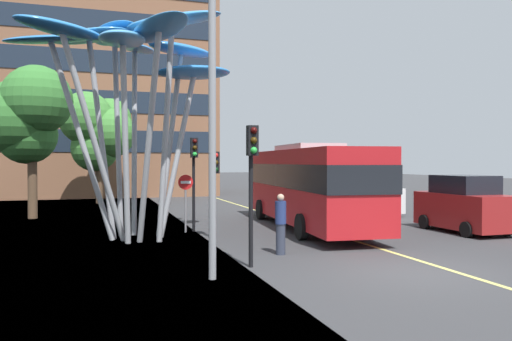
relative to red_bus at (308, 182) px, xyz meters
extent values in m
cube|color=#38383A|center=(-0.89, -8.79, -2.00)|extent=(120.00, 240.00, 0.10)
cube|color=#E0D666|center=(0.20, -8.79, -1.96)|extent=(0.16, 144.00, 0.01)
cube|color=red|center=(0.00, 0.00, -0.11)|extent=(3.53, 11.62, 2.98)
cube|color=black|center=(0.00, 0.00, 0.30)|extent=(3.56, 11.74, 0.95)
cube|color=yellow|center=(0.49, 5.64, 1.08)|extent=(1.40, 0.22, 0.36)
cube|color=#B2B2B7|center=(0.00, 0.00, 1.50)|extent=(2.25, 4.16, 0.24)
cylinder|color=black|center=(1.57, 3.42, -1.47)|extent=(0.36, 0.98, 0.96)
cylinder|color=black|center=(-0.96, 3.64, -1.47)|extent=(0.36, 0.98, 0.96)
cylinder|color=black|center=(0.99, -3.25, -1.47)|extent=(0.36, 0.98, 0.96)
cylinder|color=black|center=(-1.54, -3.03, -1.47)|extent=(0.36, 0.98, 0.96)
cylinder|color=#9EA0A5|center=(-5.67, -0.71, 1.19)|extent=(1.58, 0.55, 6.33)
ellipsoid|color=#2D7FD1|center=(-5.00, -0.56, 4.33)|extent=(3.30, 2.24, 0.75)
cylinder|color=#9EA0A5|center=(-5.90, -0.30, 1.67)|extent=(1.24, 0.80, 7.27)
ellipsoid|color=#2D7FD1|center=(-5.42, -0.04, 5.29)|extent=(3.27, 2.68, 0.54)
cylinder|color=#9EA0A5|center=(-7.19, 0.71, 1.82)|extent=(0.39, 1.82, 7.59)
ellipsoid|color=#388EDB|center=(-7.10, 1.51, 5.59)|extent=(2.11, 4.30, 1.12)
cylinder|color=#9EA0A5|center=(-7.84, 0.27, 1.96)|extent=(0.45, 0.84, 7.84)
ellipsoid|color=#2D7FD1|center=(-7.94, 0.56, 5.87)|extent=(2.43, 3.53, 0.67)
cylinder|color=#9EA0A5|center=(-8.46, -0.57, 1.77)|extent=(1.11, 0.69, 7.48)
ellipsoid|color=#4299E0|center=(-8.88, -0.36, 5.50)|extent=(3.44, 2.78, 0.62)
cylinder|color=#9EA0A5|center=(-9.12, -0.93, 1.61)|extent=(2.29, 0.43, 7.18)
ellipsoid|color=#2D7FD1|center=(-10.16, -0.83, 5.18)|extent=(3.27, 1.88, 0.71)
cylinder|color=#9EA0A5|center=(-8.70, -1.91, 1.60)|extent=(2.25, 1.47, 7.18)
ellipsoid|color=#2D7FD1|center=(-9.69, -2.51, 5.16)|extent=(3.37, 2.83, 0.60)
cylinder|color=#9EA0A5|center=(-7.68, -2.31, 1.48)|extent=(0.43, 0.95, 6.89)
ellipsoid|color=#4CA3E5|center=(-7.77, -2.67, 4.92)|extent=(2.13, 3.18, 0.75)
cylinder|color=#9EA0A5|center=(-6.93, -2.65, 1.60)|extent=(0.75, 1.99, 7.15)
ellipsoid|color=#4299E0|center=(-6.68, -3.53, 5.15)|extent=(2.20, 3.57, 0.57)
cylinder|color=#9EA0A5|center=(-6.30, -2.11, 1.91)|extent=(0.71, 0.68, 7.73)
ellipsoid|color=#4299E0|center=(-6.09, -2.31, 5.77)|extent=(3.79, 3.66, 0.57)
cylinder|color=black|center=(-4.66, -6.98, -0.06)|extent=(0.12, 0.12, 3.80)
cube|color=black|center=(-4.66, -7.12, 1.44)|extent=(0.28, 0.24, 0.80)
sphere|color=#390706|center=(-4.66, -7.25, 1.70)|extent=(0.18, 0.18, 0.18)
sphere|color=#3A2707|center=(-4.66, -7.25, 1.44)|extent=(0.18, 0.18, 0.18)
sphere|color=green|center=(-4.66, -7.25, 1.18)|extent=(0.18, 0.18, 0.18)
cylinder|color=black|center=(-4.48, -1.73, -0.35)|extent=(0.12, 0.12, 3.21)
cube|color=black|center=(-4.48, -1.87, 0.85)|extent=(0.28, 0.24, 0.80)
sphere|color=red|center=(-4.48, -2.00, 1.11)|extent=(0.18, 0.18, 0.18)
sphere|color=#3A2707|center=(-4.48, -2.00, 0.85)|extent=(0.18, 0.18, 0.18)
sphere|color=black|center=(-4.48, -2.00, 0.59)|extent=(0.18, 0.18, 0.18)
cylinder|color=black|center=(-4.86, 0.40, -0.05)|extent=(0.12, 0.12, 3.80)
cube|color=black|center=(-4.86, 0.26, 1.45)|extent=(0.28, 0.24, 0.80)
sphere|color=#390706|center=(-4.86, 0.13, 1.71)|extent=(0.18, 0.18, 0.18)
sphere|color=#3A2707|center=(-4.86, 0.13, 1.45)|extent=(0.18, 0.18, 0.18)
sphere|color=green|center=(-4.86, 0.13, 1.19)|extent=(0.18, 0.18, 0.18)
cube|color=maroon|center=(5.51, -3.07, -1.08)|extent=(1.88, 4.11, 1.38)
cube|color=black|center=(5.51, -3.07, -0.03)|extent=(1.73, 2.26, 0.73)
cylinder|color=black|center=(6.45, -1.80, -1.65)|extent=(0.20, 0.60, 0.60)
cylinder|color=black|center=(4.57, -1.80, -1.65)|extent=(0.20, 0.60, 0.60)
cylinder|color=black|center=(6.45, -4.35, -1.65)|extent=(0.20, 0.60, 0.60)
cylinder|color=black|center=(4.57, -4.35, -1.65)|extent=(0.20, 0.60, 0.60)
cube|color=silver|center=(5.50, 4.34, -1.13)|extent=(1.77, 4.15, 1.29)
cube|color=black|center=(5.50, 4.34, -0.15)|extent=(1.63, 2.28, 0.66)
cylinder|color=black|center=(6.39, 5.63, -1.65)|extent=(0.20, 0.60, 0.60)
cylinder|color=black|center=(4.61, 5.63, -1.65)|extent=(0.20, 0.60, 0.60)
cylinder|color=black|center=(6.39, 3.05, -1.65)|extent=(0.20, 0.60, 0.60)
cylinder|color=black|center=(4.61, 3.05, -1.65)|extent=(0.20, 0.60, 0.60)
cylinder|color=gray|center=(-5.94, -8.04, 1.67)|extent=(0.18, 0.18, 7.25)
cylinder|color=brown|center=(-11.72, 7.41, -0.20)|extent=(0.45, 0.45, 3.50)
sphere|color=#387A33|center=(-12.43, 7.52, 2.99)|extent=(3.57, 3.57, 3.57)
sphere|color=#387A33|center=(-11.99, 7.60, 2.26)|extent=(2.97, 2.97, 2.97)
sphere|color=#387A33|center=(-11.45, 7.01, 3.93)|extent=(3.41, 3.41, 3.41)
sphere|color=#387A33|center=(-12.53, 8.01, 3.56)|extent=(2.92, 2.92, 2.92)
cylinder|color=brown|center=(-8.53, 16.05, -0.30)|extent=(0.47, 0.47, 3.31)
sphere|color=#428438|center=(-7.80, 17.12, 3.87)|extent=(3.00, 3.00, 3.00)
sphere|color=#428438|center=(-7.80, 15.63, 2.83)|extent=(3.36, 3.36, 3.36)
sphere|color=#428438|center=(-9.36, 15.84, 3.82)|extent=(3.59, 3.59, 3.59)
sphere|color=#428438|center=(-8.81, 16.14, 1.80)|extent=(3.15, 3.15, 3.15)
sphere|color=#428438|center=(-8.45, 16.32, 2.57)|extent=(2.74, 2.74, 2.74)
cylinder|color=#2D3342|center=(-3.26, -5.50, -1.48)|extent=(0.29, 0.29, 0.94)
cylinder|color=navy|center=(-3.26, -5.50, -0.67)|extent=(0.34, 0.34, 0.70)
sphere|color=tan|center=(-3.26, -5.50, -0.21)|extent=(0.22, 0.22, 0.22)
cylinder|color=gray|center=(-5.23, 0.20, -0.80)|extent=(0.08, 0.08, 2.32)
cylinder|color=red|center=(-5.23, 0.17, 0.06)|extent=(0.60, 0.03, 0.60)
cube|color=white|center=(-5.23, 0.14, 0.06)|extent=(0.40, 0.04, 0.11)
cube|color=brown|center=(-12.78, 26.30, 10.27)|extent=(27.52, 11.49, 24.44)
cube|color=#1E2838|center=(-12.78, 20.54, 2.48)|extent=(25.87, 0.08, 1.71)
cube|color=#1E2838|center=(-12.78, 20.54, 5.53)|extent=(25.87, 0.08, 1.71)
cube|color=#1E2838|center=(-12.78, 20.54, 8.59)|extent=(25.87, 0.08, 1.71)
cube|color=#1E2838|center=(-12.78, 20.54, 11.64)|extent=(25.87, 0.08, 1.71)
camera|label=1|loc=(-8.54, -19.87, 0.88)|focal=35.29mm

